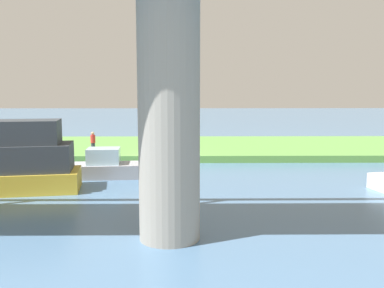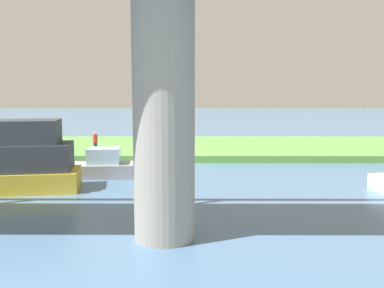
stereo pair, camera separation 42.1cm
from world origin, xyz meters
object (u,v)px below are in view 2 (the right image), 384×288
object	(u,v)px
bridge_pylon	(164,111)
mooring_post	(48,148)
person_on_bank	(95,141)
pontoon_yellow	(5,163)
houseboat_blue	(113,166)

from	to	relation	value
bridge_pylon	mooring_post	xyz separation A→B (m)	(9.54, -16.00, -3.48)
person_on_bank	pontoon_yellow	world-z (taller)	pontoon_yellow
bridge_pylon	person_on_bank	world-z (taller)	bridge_pylon
bridge_pylon	person_on_bank	xyz separation A→B (m)	(6.51, -17.76, -3.20)
bridge_pylon	houseboat_blue	xyz separation A→B (m)	(3.72, -10.24, -3.78)
pontoon_yellow	houseboat_blue	distance (m)	5.94
pontoon_yellow	houseboat_blue	world-z (taller)	pontoon_yellow
person_on_bank	pontoon_yellow	xyz separation A→B (m)	(1.96, 11.01, 0.26)
person_on_bank	houseboat_blue	size ratio (longest dim) A/B	0.26
person_on_bank	mooring_post	bearing A→B (deg)	30.23
mooring_post	person_on_bank	bearing A→B (deg)	-149.77
pontoon_yellow	person_on_bank	bearing A→B (deg)	-100.09
bridge_pylon	mooring_post	size ratio (longest dim) A/B	10.65
person_on_bank	pontoon_yellow	distance (m)	11.18
person_on_bank	houseboat_blue	xyz separation A→B (m)	(-2.78, 7.52, -0.59)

